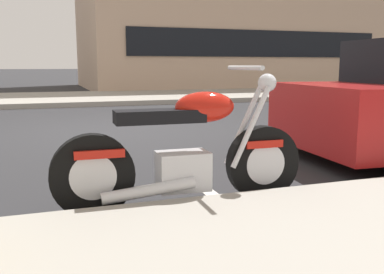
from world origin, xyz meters
name	(u,v)px	position (x,y,z in m)	size (l,w,h in m)	color
ground_plane	(125,130)	(0.00, 0.00, 0.00)	(260.00, 260.00, 0.00)	#28282B
sidewalk_far_curb	(384,91)	(12.00, 6.90, 0.07)	(120.00, 5.00, 0.14)	gray
parking_stall_stripe	(201,186)	(0.00, -3.80, 0.00)	(0.12, 2.20, 0.01)	silver
parked_motorcycle	(186,154)	(-0.32, -4.30, 0.42)	(2.00, 0.62, 1.11)	black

